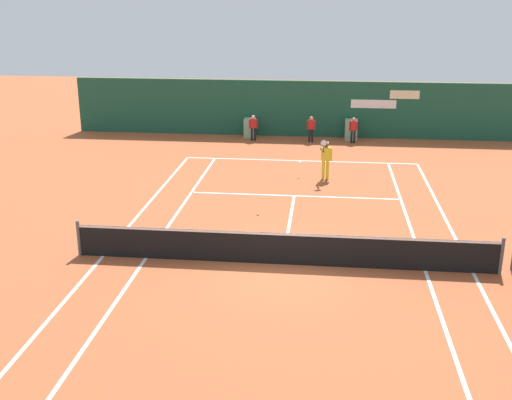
# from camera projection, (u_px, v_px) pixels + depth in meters

# --- Properties ---
(ground_plane) EXTENTS (80.00, 80.00, 0.01)m
(ground_plane) POSITION_uv_depth(u_px,v_px,m) (284.00, 256.00, 18.49)
(ground_plane) COLOR #A8512D
(tennis_net) EXTENTS (12.10, 0.10, 1.07)m
(tennis_net) POSITION_uv_depth(u_px,v_px,m) (283.00, 248.00, 17.79)
(tennis_net) COLOR #4C4C51
(tennis_net) RESTS_ON ground_plane
(sponsor_back_wall) EXTENTS (25.00, 1.02, 2.97)m
(sponsor_back_wall) POSITION_uv_depth(u_px,v_px,m) (305.00, 110.00, 33.52)
(sponsor_back_wall) COLOR #194C38
(sponsor_back_wall) RESTS_ON ground_plane
(player_on_baseline) EXTENTS (0.52, 0.75, 1.82)m
(player_on_baseline) POSITION_uv_depth(u_px,v_px,m) (326.00, 157.00, 25.84)
(player_on_baseline) COLOR yellow
(player_on_baseline) RESTS_ON ground_plane
(ball_kid_centre_post) EXTENTS (0.44, 0.21, 1.34)m
(ball_kid_centre_post) POSITION_uv_depth(u_px,v_px,m) (353.00, 128.00, 32.18)
(ball_kid_centre_post) COLOR black
(ball_kid_centre_post) RESTS_ON ground_plane
(ball_kid_left_post) EXTENTS (0.44, 0.22, 1.34)m
(ball_kid_left_post) POSITION_uv_depth(u_px,v_px,m) (253.00, 126.00, 32.72)
(ball_kid_left_post) COLOR black
(ball_kid_left_post) RESTS_ON ground_plane
(ball_kid_right_post) EXTENTS (0.44, 0.22, 1.34)m
(ball_kid_right_post) POSITION_uv_depth(u_px,v_px,m) (311.00, 127.00, 32.40)
(ball_kid_right_post) COLOR black
(ball_kid_right_post) RESTS_ON ground_plane
(tennis_ball_by_sideline) EXTENTS (0.07, 0.07, 0.07)m
(tennis_ball_by_sideline) POSITION_uv_depth(u_px,v_px,m) (299.00, 178.00, 26.19)
(tennis_ball_by_sideline) COLOR #CCE033
(tennis_ball_by_sideline) RESTS_ON ground_plane
(tennis_ball_near_service_line) EXTENTS (0.07, 0.07, 0.07)m
(tennis_ball_near_service_line) POSITION_uv_depth(u_px,v_px,m) (394.00, 245.00, 19.26)
(tennis_ball_near_service_line) COLOR #CCE033
(tennis_ball_near_service_line) RESTS_ON ground_plane
(tennis_ball_mid_court) EXTENTS (0.07, 0.07, 0.07)m
(tennis_ball_mid_court) POSITION_uv_depth(u_px,v_px,m) (258.00, 214.00, 21.88)
(tennis_ball_mid_court) COLOR #CCE033
(tennis_ball_mid_court) RESTS_ON ground_plane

